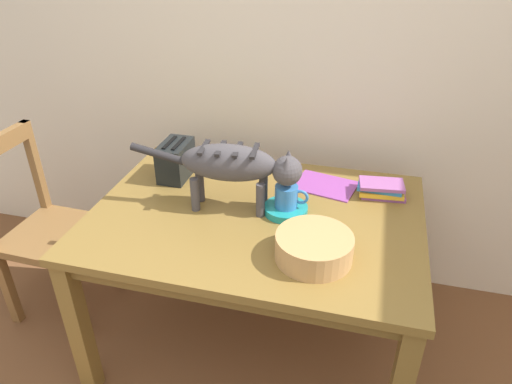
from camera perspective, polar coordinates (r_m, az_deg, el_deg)
The scene contains 10 objects.
wall_rear at distance 2.36m, azimuth 6.40°, elevation 16.95°, with size 4.60×0.11×2.50m.
dining_table at distance 2.00m, azimuth 0.00°, elevation -4.53°, with size 1.35×0.98×0.73m.
cat at distance 1.88m, azimuth -2.34°, elevation 3.21°, with size 0.70×0.17×0.29m.
saucer_bowl at distance 1.95m, azimuth 3.62°, elevation -2.10°, with size 0.18×0.18×0.03m, color teal.
coffee_mug at distance 1.91m, azimuth 3.78°, elevation -0.52°, with size 0.14×0.09×0.09m.
magazine at distance 2.16m, azimuth 8.33°, elevation 0.80°, with size 0.27×0.20×0.01m, color purple.
book_stack at distance 2.12m, azimuth 14.89°, elevation 0.39°, with size 0.21×0.15×0.07m.
wicker_basket at distance 1.69m, azimuth 7.02°, elevation -6.60°, with size 0.28×0.28×0.10m.
toaster at distance 2.21m, azimuth -9.67°, elevation 3.81°, with size 0.12×0.20×0.18m.
wooden_chair_near at distance 2.54m, azimuth -23.92°, elevation -4.25°, with size 0.43×0.43×0.94m.
Camera 1 is at (0.33, -0.52, 1.80)m, focal length 33.13 mm.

